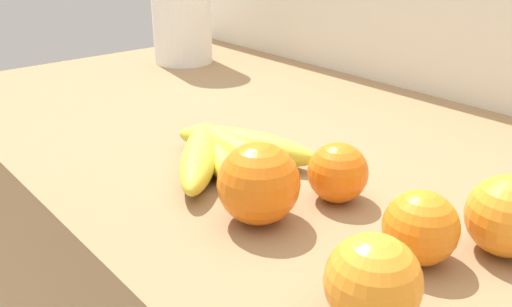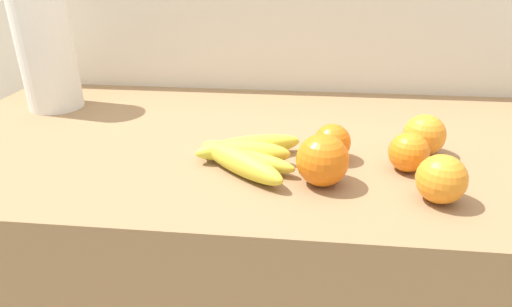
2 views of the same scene
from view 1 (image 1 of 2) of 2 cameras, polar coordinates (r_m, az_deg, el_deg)
wall_back at (r=1.13m, az=18.85°, el=-8.24°), size 1.82×0.06×1.30m
banana_bunch at (r=0.68m, az=-3.49°, el=0.25°), size 0.20×0.20×0.04m
orange_right at (r=0.43m, az=11.99°, el=-12.87°), size 0.07×0.07×0.07m
orange_back_right at (r=0.60m, az=8.47°, el=-1.97°), size 0.07×0.07×0.07m
orange_far_right at (r=0.51m, az=16.66°, el=-7.36°), size 0.07×0.07×0.07m
orange_front at (r=0.55m, az=0.26°, el=-3.11°), size 0.08×0.08×0.08m
orange_back_left at (r=0.55m, az=24.62°, el=-5.88°), size 0.08×0.08×0.08m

